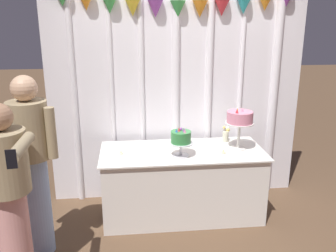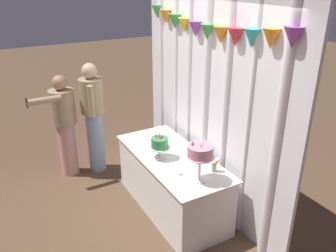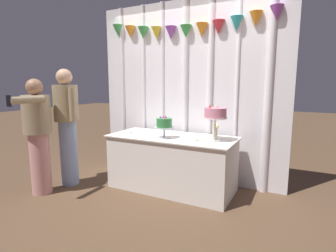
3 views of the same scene
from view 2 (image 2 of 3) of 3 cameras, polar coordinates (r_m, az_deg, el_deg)
ground_plane at (r=4.53m, az=-0.51°, el=-13.51°), size 24.00×24.00×0.00m
draped_curtain at (r=4.10m, az=6.89°, el=4.68°), size 2.88×0.17×2.61m
cake_table at (r=4.35m, az=0.64°, el=-9.25°), size 1.71×0.75×0.74m
cake_display_nearleft at (r=4.05m, az=-1.39°, el=-2.96°), size 0.25×0.25×0.30m
cake_display_nearright at (r=3.56m, az=5.32°, el=-4.39°), size 0.30×0.30×0.46m
flower_vase at (r=3.86m, az=7.66°, el=-6.32°), size 0.08×0.08×0.18m
tealight_far_left at (r=4.65m, az=-3.57°, el=-1.66°), size 0.04×0.04×0.03m
tealight_near_left at (r=3.80m, az=2.05°, el=-7.87°), size 0.05×0.05×0.04m
guest_man_dark_suit at (r=5.08m, az=-12.22°, el=1.96°), size 0.48×0.42×1.64m
guest_girl_blue_dress at (r=5.10m, az=-16.75°, el=0.58°), size 0.50×0.68×1.50m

